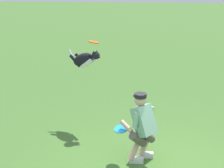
% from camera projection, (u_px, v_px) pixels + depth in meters
% --- Properties ---
extents(person, '(0.71, 0.58, 1.29)m').
position_uv_depth(person, '(142.00, 126.00, 6.72)').
color(person, silver).
rests_on(person, ground_plane).
extents(dog, '(0.83, 0.65, 0.50)m').
position_uv_depth(dog, '(85.00, 60.00, 8.10)').
color(dog, black).
extents(frisbee_flying, '(0.32, 0.32, 0.08)m').
position_uv_depth(frisbee_flying, '(94.00, 42.00, 7.87)').
color(frisbee_flying, '#F35D11').
extents(frisbee_held, '(0.31, 0.31, 0.09)m').
position_uv_depth(frisbee_held, '(121.00, 129.00, 6.80)').
color(frisbee_held, '#2498EE').
rests_on(frisbee_held, person).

